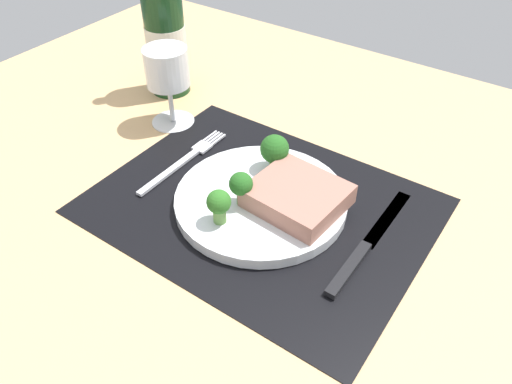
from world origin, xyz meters
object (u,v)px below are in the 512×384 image
at_px(fork, 184,160).
at_px(knife, 365,247).
at_px(wine_bottle, 166,37).
at_px(wine_glass, 167,73).
at_px(steak, 297,196).
at_px(plate, 261,200).

relative_size(fork, knife, 0.83).
relative_size(wine_bottle, wine_glass, 2.23).
bearing_deg(fork, wine_glass, 143.14).
bearing_deg(knife, steak, 173.17).
bearing_deg(wine_bottle, knife, -19.44).
relative_size(plate, fork, 1.26).
bearing_deg(wine_glass, wine_bottle, 133.28).
xyz_separation_m(steak, wine_bottle, (-0.38, 0.16, 0.07)).
bearing_deg(knife, plate, 179.94).
bearing_deg(steak, knife, -4.84).
relative_size(plate, wine_bottle, 0.80).
distance_m(knife, wine_bottle, 0.52).
relative_size(plate, steak, 2.01).
height_order(steak, wine_glass, wine_glass).
xyz_separation_m(fork, wine_glass, (-0.09, 0.08, 0.09)).
relative_size(steak, wine_glass, 0.89).
bearing_deg(fork, plate, -2.11).
bearing_deg(plate, steak, 16.23).
bearing_deg(wine_bottle, plate, -28.32).
xyz_separation_m(plate, fork, (-0.15, 0.01, -0.01)).
xyz_separation_m(plate, wine_bottle, (-0.33, 0.18, 0.09)).
distance_m(plate, steak, 0.06).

